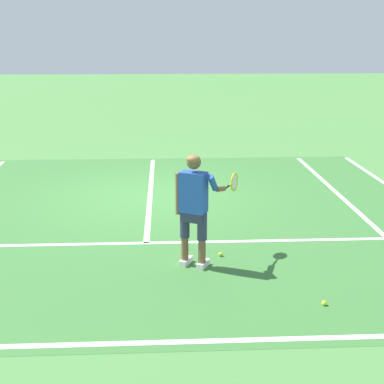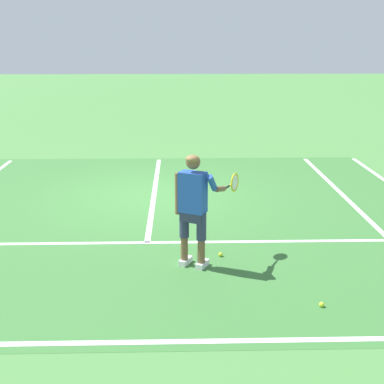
{
  "view_description": "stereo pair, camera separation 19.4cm",
  "coord_description": "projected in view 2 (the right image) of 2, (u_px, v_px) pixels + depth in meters",
  "views": [
    {
      "loc": [
        0.32,
        -11.45,
        3.33
      ],
      "look_at": [
        0.74,
        -3.43,
        1.05
      ],
      "focal_mm": 51.41,
      "sensor_mm": 36.0,
      "label": 1
    },
    {
      "loc": [
        0.52,
        -11.46,
        3.33
      ],
      "look_at": [
        0.74,
        -3.43,
        1.05
      ],
      "focal_mm": 51.41,
      "sensor_mm": 36.0,
      "label": 2
    }
  ],
  "objects": [
    {
      "name": "line_singles_right",
      "position": [
        359.0,
        211.0,
        10.88
      ],
      "size": [
        0.1,
        9.52,
        0.01
      ],
      "primitive_type": "cube",
      "color": "white",
      "rests_on": "ground"
    },
    {
      "name": "tennis_player",
      "position": [
        194.0,
        203.0,
        8.01
      ],
      "size": [
        1.01,
        0.94,
        1.71
      ],
      "color": "white",
      "rests_on": "ground"
    },
    {
      "name": "line_service",
      "position": [
        147.0,
        243.0,
        9.2
      ],
      "size": [
        8.23,
        0.1,
        0.01
      ],
      "primitive_type": "cube",
      "color": "white",
      "rests_on": "ground"
    },
    {
      "name": "line_baseline",
      "position": [
        133.0,
        342.0,
        6.2
      ],
      "size": [
        10.98,
        0.1,
        0.01
      ],
      "primitive_type": "cube",
      "color": "white",
      "rests_on": "ground"
    },
    {
      "name": "tennis_ball_near_feet",
      "position": [
        221.0,
        254.0,
        8.62
      ],
      "size": [
        0.07,
        0.07,
        0.07
      ],
      "primitive_type": "sphere",
      "color": "#CCE02D",
      "rests_on": "ground"
    },
    {
      "name": "tennis_ball_by_baseline",
      "position": [
        322.0,
        305.0,
        7.01
      ],
      "size": [
        0.07,
        0.07,
        0.07
      ],
      "primitive_type": "sphere",
      "color": "#CCE02D",
      "rests_on": "ground"
    },
    {
      "name": "ground_plane",
      "position": [
        154.0,
        196.0,
        11.92
      ],
      "size": [
        80.0,
        80.0,
        0.0
      ],
      "primitive_type": "plane",
      "color": "#477F3D"
    },
    {
      "name": "court_inner_surface",
      "position": [
        152.0,
        212.0,
        10.78
      ],
      "size": [
        10.98,
        9.92,
        0.0
      ],
      "primitive_type": "cube",
      "color": "#387033",
      "rests_on": "ground"
    },
    {
      "name": "line_centre_service",
      "position": [
        155.0,
        191.0,
        12.27
      ],
      "size": [
        0.1,
        6.4,
        0.01
      ],
      "primitive_type": "cube",
      "color": "white",
      "rests_on": "ground"
    }
  ]
}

